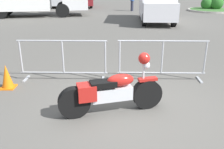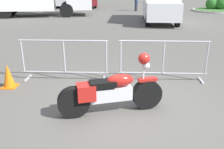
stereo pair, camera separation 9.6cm
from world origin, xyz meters
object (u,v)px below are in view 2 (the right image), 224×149
(traffic_cone, at_px, (8,76))
(parked_car_white, at_px, (4,0))
(delivery_van, at_px, (160,2))
(pedestrian, at_px, (136,0))
(crowd_barrier_far, at_px, (163,60))
(crowd_barrier_near, at_px, (64,59))
(motorcycle, at_px, (111,91))

(traffic_cone, bearing_deg, parked_car_white, 113.88)
(delivery_van, xyz_separation_m, traffic_cone, (-5.28, -10.76, -0.95))
(pedestrian, distance_m, traffic_cone, 17.27)
(parked_car_white, bearing_deg, crowd_barrier_far, -156.45)
(crowd_barrier_near, relative_size, pedestrian, 1.35)
(crowd_barrier_far, bearing_deg, pedestrian, 88.87)
(pedestrian, xyz_separation_m, traffic_cone, (-4.15, -16.75, -0.63))
(delivery_van, distance_m, pedestrian, 6.10)
(parked_car_white, xyz_separation_m, traffic_cone, (9.03, -20.38, -0.40))
(traffic_cone, bearing_deg, pedestrian, 76.08)
(traffic_cone, bearing_deg, motorcycle, -24.88)
(parked_car_white, bearing_deg, delivery_van, -133.33)
(parked_car_white, height_order, pedestrian, pedestrian)
(motorcycle, height_order, traffic_cone, motorcycle)
(crowd_barrier_near, xyz_separation_m, delivery_van, (4.00, 10.21, 0.69))
(delivery_van, bearing_deg, crowd_barrier_far, -4.93)
(crowd_barrier_near, height_order, traffic_cone, crowd_barrier_near)
(pedestrian, relative_size, traffic_cone, 2.86)
(motorcycle, height_order, crowd_barrier_far, motorcycle)
(motorcycle, bearing_deg, crowd_barrier_near, 110.85)
(motorcycle, relative_size, traffic_cone, 3.49)
(motorcycle, height_order, parked_car_white, parked_car_white)
(crowd_barrier_far, xyz_separation_m, pedestrian, (0.32, 16.20, 0.36))
(crowd_barrier_near, relative_size, parked_car_white, 0.55)
(crowd_barrier_far, distance_m, delivery_van, 10.34)
(parked_car_white, height_order, traffic_cone, parked_car_white)
(motorcycle, bearing_deg, parked_car_white, 102.66)
(crowd_barrier_far, distance_m, parked_car_white, 23.64)
(crowd_barrier_far, height_order, delivery_van, delivery_van)
(motorcycle, xyz_separation_m, crowd_barrier_far, (1.28, 1.73, 0.10))
(parked_car_white, distance_m, traffic_cone, 22.30)
(crowd_barrier_near, xyz_separation_m, crowd_barrier_far, (2.55, 0.00, 0.00))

